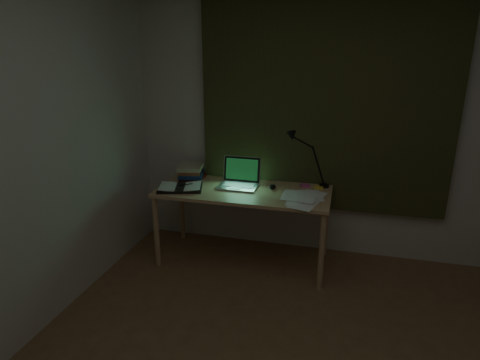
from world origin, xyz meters
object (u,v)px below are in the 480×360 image
object	(u,v)px
laptop	(238,174)
desk_lamp	(326,160)
desk	(243,226)
book_stack	(191,172)
loose_papers	(302,198)
open_textbook	(180,187)

from	to	relation	value
laptop	desk_lamp	distance (m)	0.79
desk	book_stack	size ratio (longest dim) A/B	5.86
book_stack	loose_papers	world-z (taller)	book_stack
laptop	desk_lamp	world-z (taller)	desk_lamp
desk	loose_papers	xyz separation A→B (m)	(0.52, -0.10, 0.35)
book_stack	desk_lamp	distance (m)	1.26
desk	loose_papers	size ratio (longest dim) A/B	4.54
desk	desk_lamp	xyz separation A→B (m)	(0.68, 0.27, 0.60)
desk	open_textbook	xyz separation A→B (m)	(-0.55, -0.12, 0.36)
desk	book_stack	bearing A→B (deg)	161.92
desk	book_stack	world-z (taller)	book_stack
open_textbook	desk_lamp	distance (m)	1.31
open_textbook	desk_lamp	world-z (taller)	desk_lamp
loose_papers	desk_lamp	xyz separation A→B (m)	(0.16, 0.37, 0.24)
book_stack	desk	bearing A→B (deg)	-18.08
laptop	desk_lamp	xyz separation A→B (m)	(0.75, 0.22, 0.13)
open_textbook	book_stack	distance (m)	0.30
book_stack	desk_lamp	xyz separation A→B (m)	(1.24, 0.08, 0.18)
laptop	open_textbook	xyz separation A→B (m)	(-0.48, -0.17, -0.11)
desk_lamp	open_textbook	bearing A→B (deg)	-160.91
laptop	loose_papers	xyz separation A→B (m)	(0.59, -0.15, -0.12)
book_stack	loose_papers	distance (m)	1.12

